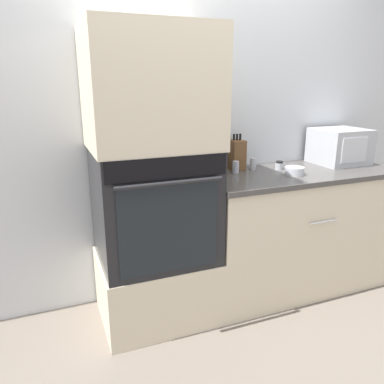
{
  "coord_description": "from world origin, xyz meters",
  "views": [
    {
      "loc": [
        -0.96,
        -1.84,
        1.52
      ],
      "look_at": [
        -0.15,
        0.21,
        0.86
      ],
      "focal_mm": 35.0,
      "sensor_mm": 36.0,
      "label": 1
    }
  ],
  "objects_px": {
    "wall_oven": "(154,204)",
    "condiment_jar_mid": "(253,164)",
    "microwave": "(340,146)",
    "condiment_jar_near": "(236,167)",
    "bowl": "(294,171)",
    "condiment_jar_far": "(279,165)",
    "knife_block": "(237,155)"
  },
  "relations": [
    {
      "from": "wall_oven",
      "to": "condiment_jar_far",
      "type": "relative_size",
      "value": 11.73
    },
    {
      "from": "microwave",
      "to": "wall_oven",
      "type": "bearing_deg",
      "value": -176.29
    },
    {
      "from": "condiment_jar_far",
      "to": "bowl",
      "type": "bearing_deg",
      "value": -89.91
    },
    {
      "from": "wall_oven",
      "to": "condiment_jar_far",
      "type": "xyz_separation_m",
      "value": [
        0.97,
        0.1,
        0.15
      ]
    },
    {
      "from": "microwave",
      "to": "condiment_jar_far",
      "type": "distance_m",
      "value": 0.55
    },
    {
      "from": "microwave",
      "to": "condiment_jar_far",
      "type": "xyz_separation_m",
      "value": [
        -0.54,
        -0.0,
        -0.1
      ]
    },
    {
      "from": "wall_oven",
      "to": "bowl",
      "type": "height_order",
      "value": "wall_oven"
    },
    {
      "from": "condiment_jar_mid",
      "to": "condiment_jar_far",
      "type": "height_order",
      "value": "condiment_jar_mid"
    },
    {
      "from": "microwave",
      "to": "bowl",
      "type": "height_order",
      "value": "microwave"
    },
    {
      "from": "wall_oven",
      "to": "bowl",
      "type": "distance_m",
      "value": 0.99
    },
    {
      "from": "knife_block",
      "to": "condiment_jar_far",
      "type": "bearing_deg",
      "value": -21.23
    },
    {
      "from": "microwave",
      "to": "condiment_jar_near",
      "type": "height_order",
      "value": "microwave"
    },
    {
      "from": "knife_block",
      "to": "bowl",
      "type": "xyz_separation_m",
      "value": [
        0.29,
        -0.29,
        -0.08
      ]
    },
    {
      "from": "wall_oven",
      "to": "knife_block",
      "type": "xyz_separation_m",
      "value": [
        0.68,
        0.21,
        0.23
      ]
    },
    {
      "from": "condiment_jar_far",
      "to": "microwave",
      "type": "bearing_deg",
      "value": 0.19
    },
    {
      "from": "microwave",
      "to": "bowl",
      "type": "xyz_separation_m",
      "value": [
        -0.54,
        -0.18,
        -0.11
      ]
    },
    {
      "from": "wall_oven",
      "to": "bowl",
      "type": "xyz_separation_m",
      "value": [
        0.97,
        -0.08,
        0.15
      ]
    },
    {
      "from": "microwave",
      "to": "condiment_jar_mid",
      "type": "xyz_separation_m",
      "value": [
        -0.73,
        0.06,
        -0.09
      ]
    },
    {
      "from": "wall_oven",
      "to": "knife_block",
      "type": "bearing_deg",
      "value": 17.11
    },
    {
      "from": "wall_oven",
      "to": "knife_block",
      "type": "relative_size",
      "value": 2.75
    },
    {
      "from": "condiment_jar_mid",
      "to": "wall_oven",
      "type": "bearing_deg",
      "value": -168.92
    },
    {
      "from": "knife_block",
      "to": "bowl",
      "type": "distance_m",
      "value": 0.42
    },
    {
      "from": "wall_oven",
      "to": "condiment_jar_mid",
      "type": "bearing_deg",
      "value": 11.08
    },
    {
      "from": "bowl",
      "to": "condiment_jar_near",
      "type": "xyz_separation_m",
      "value": [
        -0.35,
        0.2,
        0.01
      ]
    },
    {
      "from": "condiment_jar_far",
      "to": "condiment_jar_near",
      "type": "bearing_deg",
      "value": 176.56
    },
    {
      "from": "bowl",
      "to": "condiment_jar_near",
      "type": "distance_m",
      "value": 0.4
    },
    {
      "from": "bowl",
      "to": "condiment_jar_near",
      "type": "relative_size",
      "value": 1.56
    },
    {
      "from": "microwave",
      "to": "condiment_jar_mid",
      "type": "relative_size",
      "value": 4.42
    },
    {
      "from": "wall_oven",
      "to": "condiment_jar_mid",
      "type": "xyz_separation_m",
      "value": [
        0.79,
        0.15,
        0.16
      ]
    },
    {
      "from": "condiment_jar_near",
      "to": "knife_block",
      "type": "bearing_deg",
      "value": 59.7
    },
    {
      "from": "microwave",
      "to": "condiment_jar_near",
      "type": "relative_size",
      "value": 4.47
    },
    {
      "from": "microwave",
      "to": "bowl",
      "type": "relative_size",
      "value": 2.86
    }
  ]
}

